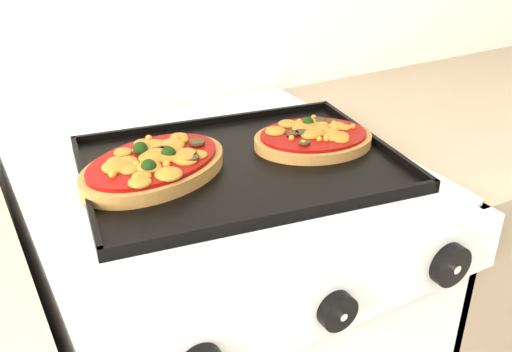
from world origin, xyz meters
TOP-DOWN VIEW (x-y plane):
  - control_panel at (0.02, 1.39)m, footprint 0.60×0.02m
  - knob_center at (0.02, 1.37)m, footprint 0.05×0.02m
  - knob_right at (0.21, 1.37)m, footprint 0.06×0.02m
  - baking_tray at (0.05, 1.67)m, footprint 0.54×0.43m
  - pizza_left at (-0.09, 1.70)m, footprint 0.29×0.24m
  - pizza_right at (0.19, 1.67)m, footprint 0.24×0.20m

SIDE VIEW (x-z plane):
  - control_panel at x=0.02m, z-range 0.81..0.90m
  - knob_center at x=0.02m, z-range 0.83..0.88m
  - knob_right at x=0.21m, z-range 0.82..0.89m
  - baking_tray at x=0.05m, z-range 0.91..0.93m
  - pizza_right at x=0.19m, z-range 0.92..0.95m
  - pizza_left at x=-0.09m, z-range 0.92..0.96m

